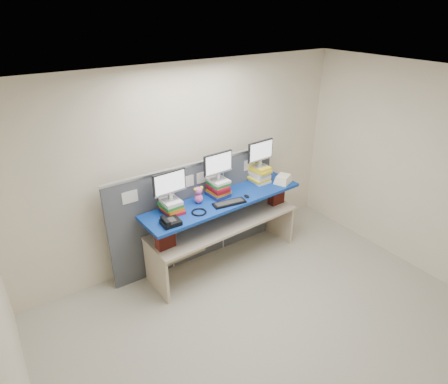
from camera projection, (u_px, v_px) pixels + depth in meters
room at (284, 231)px, 3.73m from camera, size 5.00×4.00×2.80m
cubicle_partition at (197, 212)px, 5.34m from camera, size 2.60×0.06×1.53m
desk at (224, 229)px, 5.34m from camera, size 2.27×0.78×0.68m
brick_pier_left at (165, 236)px, 4.66m from camera, size 0.24×0.14×0.32m
brick_pier_right at (276, 194)px, 5.69m from camera, size 0.24×0.14×0.32m
blue_board at (224, 200)px, 5.12m from camera, size 2.38×0.72×0.04m
book_stack_left at (171, 206)px, 4.75m from camera, size 0.26×0.31×0.17m
book_stack_center at (218, 188)px, 5.14m from camera, size 0.28×0.31×0.24m
book_stack_right at (259, 174)px, 5.55m from camera, size 0.26×0.33×0.25m
monitor_left at (170, 184)px, 4.61m from camera, size 0.45×0.14×0.39m
monitor_center at (218, 165)px, 4.98m from camera, size 0.45×0.14×0.39m
monitor_right at (260, 152)px, 5.38m from camera, size 0.45×0.14×0.39m
keyboard at (229, 203)px, 4.97m from camera, size 0.46×0.21×0.03m
mouse at (247, 196)px, 5.14m from camera, size 0.06×0.10×0.03m
desk_phone at (170, 222)px, 4.50m from camera, size 0.23×0.21×0.09m
headset at (199, 212)px, 4.76m from camera, size 0.21×0.21×0.02m
plush_toy at (199, 195)px, 4.95m from camera, size 0.14×0.10×0.24m
binder_stack at (283, 179)px, 5.53m from camera, size 0.31×0.28×0.12m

